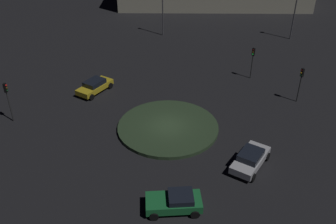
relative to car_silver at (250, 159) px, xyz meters
name	(u,v)px	position (x,y,z in m)	size (l,w,h in m)	color
ground_plane	(168,128)	(0.69, -8.76, -0.78)	(117.68, 117.68, 0.00)	black
roundabout_island	(168,127)	(0.69, -8.76, -0.62)	(9.65, 9.65, 0.33)	#2D4228
car_silver	(250,159)	(0.00, 0.00, 0.00)	(4.65, 2.75, 1.49)	silver
car_green	(175,202)	(7.81, -1.23, -0.06)	(4.22, 4.08, 1.39)	#1E7238
car_yellow	(95,86)	(1.10, -19.70, -0.03)	(4.62, 2.73, 1.43)	gold
traffic_light_west	(253,57)	(-13.87, -9.05, 1.96)	(0.36, 0.30, 3.83)	#2D2D2D
traffic_light_southeast	(7,95)	(10.32, -20.65, 2.18)	(0.38, 0.39, 4.17)	#2D2D2D
traffic_light_northwest	(301,78)	(-12.57, -2.34, 2.00)	(0.39, 0.37, 3.89)	#2D2D2D
streetlamp_west	(296,4)	(-29.03, -11.99, 4.47)	(0.58, 0.58, 7.57)	#4C4C51
streetlamp_southwest	(163,2)	(-17.02, -26.85, 4.27)	(0.49, 0.49, 7.97)	#4C4C51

